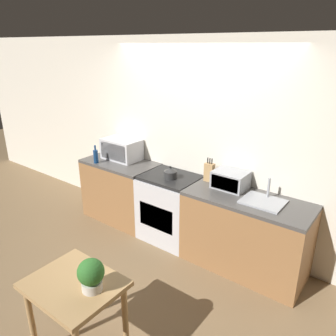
# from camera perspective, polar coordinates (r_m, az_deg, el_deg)

# --- Properties ---
(ground_plane) EXTENTS (16.00, 16.00, 0.00)m
(ground_plane) POSITION_cam_1_polar(r_m,az_deg,el_deg) (4.11, -3.52, -16.45)
(ground_plane) COLOR brown
(wall_back) EXTENTS (10.00, 0.06, 2.60)m
(wall_back) POSITION_cam_1_polar(r_m,az_deg,el_deg) (4.25, 4.88, 4.49)
(wall_back) COLOR silver
(wall_back) RESTS_ON ground_plane
(counter_left_run) EXTENTS (1.09, 0.62, 0.90)m
(counter_left_run) POSITION_cam_1_polar(r_m,az_deg,el_deg) (4.93, -8.13, -3.83)
(counter_left_run) COLOR olive
(counter_left_run) RESTS_ON ground_plane
(counter_right_run) EXTENTS (1.41, 0.62, 0.90)m
(counter_right_run) POSITION_cam_1_polar(r_m,az_deg,el_deg) (3.93, 13.23, -11.06)
(counter_right_run) COLOR olive
(counter_right_run) RESTS_ON ground_plane
(stove_range) EXTENTS (0.73, 0.62, 0.90)m
(stove_range) POSITION_cam_1_polar(r_m,az_deg,el_deg) (4.39, 0.39, -6.91)
(stove_range) COLOR silver
(stove_range) RESTS_ON ground_plane
(kettle) EXTENTS (0.16, 0.16, 0.16)m
(kettle) POSITION_cam_1_polar(r_m,az_deg,el_deg) (4.11, 0.42, -0.89)
(kettle) COLOR #2D2D2D
(kettle) RESTS_ON stove_range
(microwave) EXTENTS (0.55, 0.36, 0.30)m
(microwave) POSITION_cam_1_polar(r_m,az_deg,el_deg) (4.83, -8.10, 3.27)
(microwave) COLOR silver
(microwave) RESTS_ON counter_left_run
(bottle) EXTENTS (0.07, 0.07, 0.26)m
(bottle) POSITION_cam_1_polar(r_m,az_deg,el_deg) (4.75, -12.47, 2.04)
(bottle) COLOR navy
(bottle) RESTS_ON counter_left_run
(knife_block) EXTENTS (0.12, 0.07, 0.30)m
(knife_block) POSITION_cam_1_polar(r_m,az_deg,el_deg) (4.04, 7.21, -0.71)
(knife_block) COLOR tan
(knife_block) RESTS_ON counter_right_run
(toaster_oven) EXTENTS (0.39, 0.31, 0.20)m
(toaster_oven) POSITION_cam_1_polar(r_m,az_deg,el_deg) (3.89, 10.80, -2.02)
(toaster_oven) COLOR #999BA0
(toaster_oven) RESTS_ON counter_right_run
(sink_basin) EXTENTS (0.44, 0.36, 0.24)m
(sink_basin) POSITION_cam_1_polar(r_m,az_deg,el_deg) (3.66, 16.26, -5.52)
(sink_basin) COLOR #999BA0
(sink_basin) RESTS_ON counter_right_run
(dining_table) EXTENTS (0.73, 0.60, 0.74)m
(dining_table) POSITION_cam_1_polar(r_m,az_deg,el_deg) (2.89, -15.84, -20.55)
(dining_table) COLOR tan
(dining_table) RESTS_ON ground_plane
(potted_plant) EXTENTS (0.21, 0.21, 0.27)m
(potted_plant) POSITION_cam_1_polar(r_m,az_deg,el_deg) (2.63, -13.25, -17.58)
(potted_plant) COLOR beige
(potted_plant) RESTS_ON dining_table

